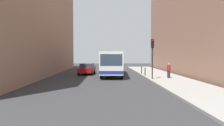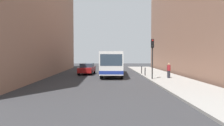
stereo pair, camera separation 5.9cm
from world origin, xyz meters
name	(u,v)px [view 1 (the left image)]	position (x,y,z in m)	size (l,w,h in m)	color
ground_plane	(117,78)	(0.00, 0.00, 0.00)	(80.00, 80.00, 0.00)	#2D2D30
sidewalk	(165,77)	(5.40, 0.00, 0.07)	(4.40, 40.00, 0.15)	gray
building_left	(26,15)	(-11.50, 4.00, 7.77)	(7.00, 32.00, 15.54)	#936B56
building_right	(203,17)	(11.50, 4.00, 7.62)	(7.00, 32.00, 15.23)	#936B56
bus	(112,62)	(-0.40, 3.53, 1.73)	(3.05, 11.13, 3.00)	white
car_beside_bus	(87,68)	(-3.81, 4.93, 0.78)	(2.09, 4.51, 1.48)	maroon
traffic_light	(152,51)	(3.55, -2.02, 3.01)	(0.28, 0.33, 4.10)	black
bollard_near	(145,72)	(3.45, 1.51, 0.62)	(0.11, 0.11, 0.95)	black
bollard_mid	(142,70)	(3.45, 4.04, 0.62)	(0.11, 0.11, 0.95)	black
pedestrian_near_signal	(169,71)	(5.51, -1.17, 0.94)	(0.38, 0.38, 1.59)	#26262D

